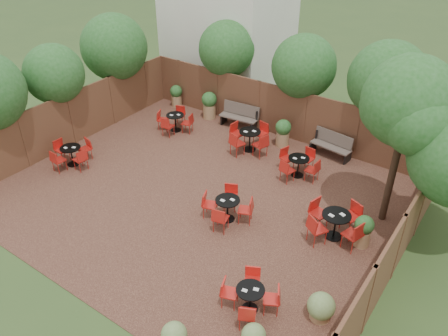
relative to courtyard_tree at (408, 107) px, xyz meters
The scene contains 12 objects.
ground 6.58m from the courtyard_tree, 156.54° to the right, with size 80.00×80.00×0.00m, color #354F23.
courtyard_paving 6.57m from the courtyard_tree, 156.54° to the right, with size 12.00×10.00×0.02m, color #361E16.
fence_back 6.34m from the courtyard_tree, 150.88° to the left, with size 12.00×0.08×2.00m, color #542E1F.
fence_left 11.56m from the courtyard_tree, 168.79° to the right, with size 0.08×10.00×2.00m, color #542E1F.
fence_right 3.54m from the courtyard_tree, 66.43° to the right, with size 0.08×10.00×2.00m, color #542E1F.
overhang_foliage 6.54m from the courtyard_tree, behind, with size 15.91×10.95×2.68m.
courtyard_tree is the anchor object (origin of this frame).
park_bench_left 7.74m from the courtyard_tree, 159.88° to the left, with size 1.60×0.65×0.97m.
park_bench_right 4.80m from the courtyard_tree, 138.17° to the left, with size 1.52×0.66×0.91m.
bistro_tables 5.65m from the courtyard_tree, 164.14° to the right, with size 10.57×7.73×0.91m.
planters 6.87m from the courtyard_tree, 165.05° to the left, with size 10.44×4.49×1.14m.
low_shrubs 6.46m from the courtyard_tree, 98.72° to the right, with size 2.85×3.07×0.69m.
Camera 1 is at (7.32, -9.16, 8.57)m, focal length 36.66 mm.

